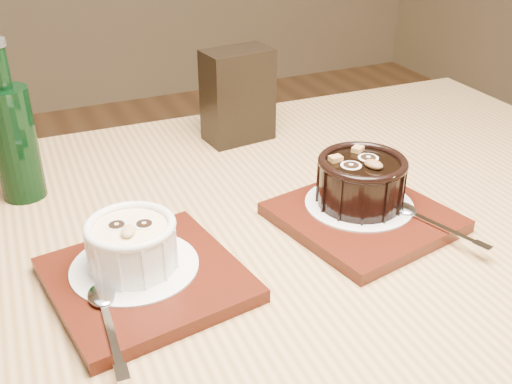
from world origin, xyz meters
The scene contains 11 objects.
table centered at (-0.19, -0.11, 0.66)m, with size 1.22×0.84×0.75m.
tray_left centered at (-0.32, -0.14, 0.76)m, with size 0.18×0.18×0.01m, color #45150B.
doily_left centered at (-0.33, -0.12, 0.77)m, with size 0.13×0.13×0.00m, color white.
ramekin_white centered at (-0.33, -0.12, 0.79)m, with size 0.09×0.09×0.05m.
spoon_left centered at (-0.37, -0.19, 0.77)m, with size 0.03×0.13×0.01m, color white, non-canonical shape.
tray_right centered at (-0.05, -0.13, 0.76)m, with size 0.18×0.18×0.01m, color #45150B.
doily_right centered at (-0.05, -0.11, 0.77)m, with size 0.13×0.13×0.00m, color white.
ramekin_dark centered at (-0.05, -0.11, 0.80)m, with size 0.11×0.11×0.06m.
spoon_right centered at (0.00, -0.18, 0.77)m, with size 0.03×0.13×0.01m, color white, non-canonical shape.
condiment_stand centered at (-0.09, 0.17, 0.82)m, with size 0.10×0.06×0.14m, color black.
green_bottle centered at (-0.41, 0.11, 0.83)m, with size 0.05×0.05×0.20m.
Camera 1 is at (-0.42, -0.63, 1.12)m, focal length 42.00 mm.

